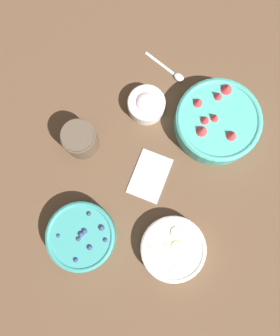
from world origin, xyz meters
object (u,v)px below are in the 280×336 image
(bowl_strawberries, at_px, (217,121))
(bowl_blueberries, at_px, (82,236))
(bowl_cream, at_px, (145,104))
(jar_chocolate, at_px, (80,140))
(bowl_bananas, at_px, (173,249))

(bowl_strawberries, distance_m, bowl_blueberries, 0.47)
(bowl_cream, bearing_deg, jar_chocolate, 127.62)
(bowl_bananas, height_order, bowl_cream, bowl_cream)
(bowl_cream, distance_m, jar_chocolate, 0.20)
(bowl_blueberries, relative_size, jar_chocolate, 1.89)
(bowl_bananas, xyz_separation_m, jar_chocolate, (0.25, 0.27, 0.02))
(bowl_blueberries, bearing_deg, bowl_strawberries, -43.24)
(jar_chocolate, bearing_deg, bowl_blueberries, -171.56)
(bowl_bananas, bearing_deg, bowl_blueberries, 88.78)
(bowl_strawberries, xyz_separation_m, bowl_bananas, (-0.34, 0.08, -0.01))
(bowl_bananas, relative_size, jar_chocolate, 1.80)
(bowl_strawberries, bearing_deg, jar_chocolate, 104.49)
(bowl_blueberries, distance_m, jar_chocolate, 0.25)
(bowl_bananas, height_order, jar_chocolate, jar_chocolate)
(bowl_blueberries, distance_m, bowl_cream, 0.39)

